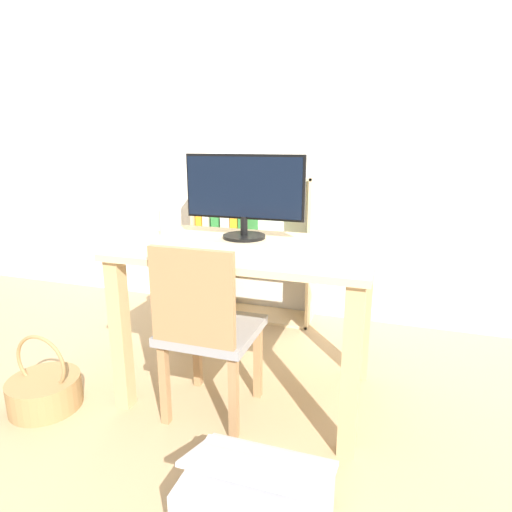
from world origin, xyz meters
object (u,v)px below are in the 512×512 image
at_px(bookshelf, 234,242).
at_px(basket, 45,390).
at_px(monitor, 244,191).
at_px(storage_box, 256,502).
at_px(keyboard, 226,249).
at_px(chair, 206,327).
at_px(vase, 167,221).

bearing_deg(bookshelf, basket, -107.58).
distance_m(monitor, storage_box, 1.31).
relative_size(keyboard, storage_box, 0.65).
bearing_deg(basket, monitor, 36.40).
relative_size(monitor, storage_box, 1.30).
bearing_deg(storage_box, basket, 164.33).
bearing_deg(bookshelf, chair, -74.51).
bearing_deg(vase, monitor, 7.08).
xyz_separation_m(keyboard, chair, (-0.04, -0.15, -0.32)).
xyz_separation_m(bookshelf, storage_box, (0.72, -1.69, -0.43)).
height_order(monitor, keyboard, monitor).
relative_size(keyboard, chair, 0.37).
xyz_separation_m(vase, basket, (-0.39, -0.54, -0.74)).
distance_m(basket, storage_box, 1.20).
xyz_separation_m(monitor, bookshelf, (-0.36, 0.78, -0.45)).
relative_size(keyboard, basket, 0.82).
relative_size(monitor, keyboard, 2.01).
relative_size(keyboard, vase, 1.76).
distance_m(monitor, bookshelf, 0.97).
distance_m(keyboard, storage_box, 0.98).
distance_m(bookshelf, basket, 1.50).
relative_size(monitor, chair, 0.74).
bearing_deg(bookshelf, keyboard, -70.48).
bearing_deg(keyboard, chair, -104.99).
height_order(bookshelf, basket, bookshelf).
xyz_separation_m(chair, storage_box, (0.39, -0.50, -0.33)).
bearing_deg(monitor, keyboard, -87.59).
height_order(monitor, bookshelf, monitor).
bearing_deg(basket, bookshelf, 72.42).
bearing_deg(chair, keyboard, 68.67).
height_order(vase, chair, vase).
bearing_deg(keyboard, basket, -158.16).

